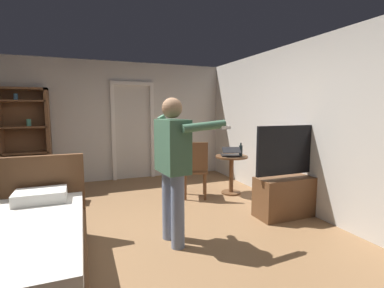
{
  "coord_description": "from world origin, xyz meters",
  "views": [
    {
      "loc": [
        -0.63,
        -3.12,
        1.54
      ],
      "look_at": [
        0.69,
        0.23,
        1.09
      ],
      "focal_mm": 26.11,
      "sensor_mm": 36.0,
      "label": 1
    }
  ],
  "objects_px": {
    "tv_flatscreen": "(290,188)",
    "wooden_chair": "(195,167)",
    "side_table": "(231,168)",
    "person_blue_shirt": "(174,160)",
    "suitcase_small": "(56,188)",
    "suitcase_dark": "(57,190)",
    "bottle_on_table": "(241,150)",
    "laptop": "(231,153)",
    "bookshelf": "(26,136)"
  },
  "relations": [
    {
      "from": "tv_flatscreen",
      "to": "wooden_chair",
      "type": "distance_m",
      "value": 1.58
    },
    {
      "from": "side_table",
      "to": "person_blue_shirt",
      "type": "xyz_separation_m",
      "value": [
        -1.56,
        -1.43,
        0.51
      ]
    },
    {
      "from": "tv_flatscreen",
      "to": "suitcase_small",
      "type": "distance_m",
      "value": 3.93
    },
    {
      "from": "person_blue_shirt",
      "to": "side_table",
      "type": "bearing_deg",
      "value": 42.54
    },
    {
      "from": "suitcase_dark",
      "to": "bottle_on_table",
      "type": "bearing_deg",
      "value": -4.09
    },
    {
      "from": "person_blue_shirt",
      "to": "laptop",
      "type": "bearing_deg",
      "value": 42.54
    },
    {
      "from": "bottle_on_table",
      "to": "suitcase_dark",
      "type": "bearing_deg",
      "value": 167.68
    },
    {
      "from": "tv_flatscreen",
      "to": "laptop",
      "type": "bearing_deg",
      "value": 104.71
    },
    {
      "from": "suitcase_dark",
      "to": "bookshelf",
      "type": "bearing_deg",
      "value": 126.14
    },
    {
      "from": "bookshelf",
      "to": "wooden_chair",
      "type": "xyz_separation_m",
      "value": [
        2.78,
        -1.68,
        -0.49
      ]
    },
    {
      "from": "suitcase_dark",
      "to": "side_table",
      "type": "bearing_deg",
      "value": -3.16
    },
    {
      "from": "person_blue_shirt",
      "to": "bottle_on_table",
      "type": "bearing_deg",
      "value": 38.48
    },
    {
      "from": "laptop",
      "to": "person_blue_shirt",
      "type": "distance_m",
      "value": 2.07
    },
    {
      "from": "tv_flatscreen",
      "to": "side_table",
      "type": "relative_size",
      "value": 1.88
    },
    {
      "from": "laptop",
      "to": "bottle_on_table",
      "type": "xyz_separation_m",
      "value": [
        0.18,
        -0.04,
        0.05
      ]
    },
    {
      "from": "bottle_on_table",
      "to": "suitcase_small",
      "type": "relative_size",
      "value": 0.46
    },
    {
      "from": "bottle_on_table",
      "to": "person_blue_shirt",
      "type": "xyz_separation_m",
      "value": [
        -1.7,
        -1.35,
        0.17
      ]
    },
    {
      "from": "laptop",
      "to": "suitcase_dark",
      "type": "height_order",
      "value": "laptop"
    },
    {
      "from": "bookshelf",
      "to": "bottle_on_table",
      "type": "distance_m",
      "value": 4.04
    },
    {
      "from": "side_table",
      "to": "laptop",
      "type": "distance_m",
      "value": 0.29
    },
    {
      "from": "tv_flatscreen",
      "to": "bookshelf",
      "type": "bearing_deg",
      "value": 142.44
    },
    {
      "from": "side_table",
      "to": "suitcase_small",
      "type": "bearing_deg",
      "value": 162.27
    },
    {
      "from": "tv_flatscreen",
      "to": "bottle_on_table",
      "type": "distance_m",
      "value": 1.24
    },
    {
      "from": "laptop",
      "to": "tv_flatscreen",
      "type": "bearing_deg",
      "value": -75.29
    },
    {
      "from": "side_table",
      "to": "suitcase_dark",
      "type": "relative_size",
      "value": 1.22
    },
    {
      "from": "person_blue_shirt",
      "to": "bookshelf",
      "type": "bearing_deg",
      "value": 122.19
    },
    {
      "from": "side_table",
      "to": "laptop",
      "type": "relative_size",
      "value": 1.7
    },
    {
      "from": "bookshelf",
      "to": "suitcase_small",
      "type": "relative_size",
      "value": 3.72
    },
    {
      "from": "bookshelf",
      "to": "suitcase_small",
      "type": "height_order",
      "value": "bookshelf"
    },
    {
      "from": "tv_flatscreen",
      "to": "wooden_chair",
      "type": "bearing_deg",
      "value": 129.05
    },
    {
      "from": "tv_flatscreen",
      "to": "suitcase_small",
      "type": "bearing_deg",
      "value": 145.94
    },
    {
      "from": "side_table",
      "to": "laptop",
      "type": "xyz_separation_m",
      "value": [
        -0.04,
        -0.04,
        0.29
      ]
    },
    {
      "from": "side_table",
      "to": "suitcase_dark",
      "type": "xyz_separation_m",
      "value": [
        -2.94,
        0.59,
        -0.24
      ]
    },
    {
      "from": "wooden_chair",
      "to": "suitcase_dark",
      "type": "distance_m",
      "value": 2.32
    },
    {
      "from": "side_table",
      "to": "bookshelf",
      "type": "bearing_deg",
      "value": 154.68
    },
    {
      "from": "wooden_chair",
      "to": "suitcase_small",
      "type": "height_order",
      "value": "wooden_chair"
    },
    {
      "from": "laptop",
      "to": "person_blue_shirt",
      "type": "xyz_separation_m",
      "value": [
        -1.51,
        -1.39,
        0.22
      ]
    },
    {
      "from": "laptop",
      "to": "bottle_on_table",
      "type": "height_order",
      "value": "bottle_on_table"
    },
    {
      "from": "suitcase_dark",
      "to": "suitcase_small",
      "type": "distance_m",
      "value": 0.37
    },
    {
      "from": "side_table",
      "to": "bottle_on_table",
      "type": "relative_size",
      "value": 2.92
    },
    {
      "from": "tv_flatscreen",
      "to": "suitcase_dark",
      "type": "height_order",
      "value": "tv_flatscreen"
    },
    {
      "from": "bookshelf",
      "to": "tv_flatscreen",
      "type": "distance_m",
      "value": 4.8
    },
    {
      "from": "tv_flatscreen",
      "to": "bottle_on_table",
      "type": "xyz_separation_m",
      "value": [
        -0.13,
        1.16,
        0.4
      ]
    },
    {
      "from": "laptop",
      "to": "person_blue_shirt",
      "type": "height_order",
      "value": "person_blue_shirt"
    },
    {
      "from": "bookshelf",
      "to": "side_table",
      "type": "relative_size",
      "value": 2.76
    },
    {
      "from": "tv_flatscreen",
      "to": "bottle_on_table",
      "type": "relative_size",
      "value": 5.48
    },
    {
      "from": "bottle_on_table",
      "to": "side_table",
      "type": "bearing_deg",
      "value": 150.26
    },
    {
      "from": "suitcase_dark",
      "to": "suitcase_small",
      "type": "bearing_deg",
      "value": 104.68
    },
    {
      "from": "bookshelf",
      "to": "laptop",
      "type": "height_order",
      "value": "bookshelf"
    },
    {
      "from": "bookshelf",
      "to": "bottle_on_table",
      "type": "relative_size",
      "value": 8.07
    }
  ]
}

